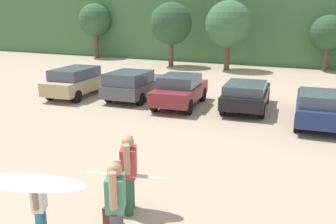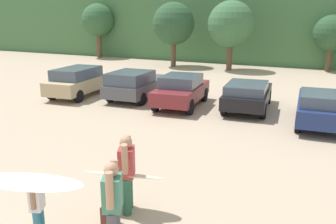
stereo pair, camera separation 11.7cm
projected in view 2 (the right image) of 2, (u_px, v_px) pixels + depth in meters
name	position (u px, v px, depth m)	size (l,w,h in m)	color
hillside_ridge	(290.00, 26.00, 34.06)	(108.00, 12.00, 6.45)	#427042
tree_far_right	(98.00, 21.00, 35.50)	(3.25, 3.25, 5.38)	brown
tree_center_right	(174.00, 24.00, 29.12)	(3.46, 3.46, 5.27)	brown
tree_far_left	(231.00, 24.00, 27.05)	(3.55, 3.55, 5.32)	brown
tree_ridge_back	(332.00, 33.00, 26.57)	(2.70, 2.70, 4.26)	brown
parked_car_tan	(80.00, 81.00, 18.81)	(2.21, 4.59, 1.53)	tan
parked_car_dark_gray	(137.00, 84.00, 18.15)	(2.24, 4.64, 1.49)	#4C4F54
parked_car_maroon	(181.00, 90.00, 16.61)	(2.24, 4.23, 1.49)	maroon
parked_car_black	(248.00, 94.00, 15.96)	(2.29, 4.40, 1.31)	black
parked_car_navy	(324.00, 107.00, 13.71)	(2.29, 4.62, 1.41)	navy
person_adult	(127.00, 169.00, 7.54)	(0.47, 0.70, 1.74)	#26593F
person_child	(37.00, 204.00, 6.73)	(0.34, 0.52, 1.20)	teal
person_companion	(113.00, 201.00, 6.26)	(0.46, 0.67, 1.72)	#4C4C51
surfboard_cream	(124.00, 175.00, 7.63)	(1.91, 0.96, 0.24)	beige
surfboard_white	(27.00, 182.00, 6.51)	(2.29, 1.24, 0.14)	white
backpack_dropped	(110.00, 215.00, 7.19)	(0.24, 0.34, 0.45)	#592D23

